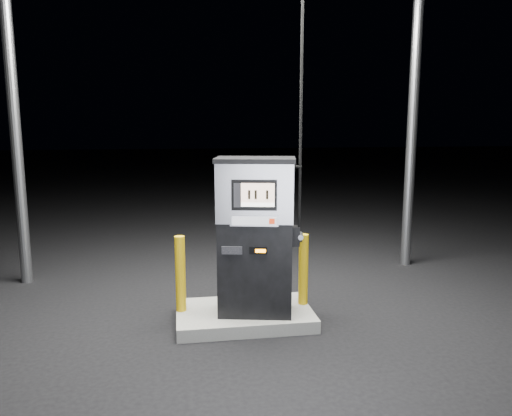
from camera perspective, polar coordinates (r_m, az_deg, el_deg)
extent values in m
plane|color=black|center=(6.12, -1.36, -12.82)|extent=(80.00, 80.00, 0.00)
cube|color=#5E5E59|center=(6.09, -1.36, -12.17)|extent=(1.60, 1.00, 0.15)
cylinder|color=gray|center=(7.93, -25.83, 8.08)|extent=(0.16, 0.16, 4.50)
cylinder|color=gray|center=(8.47, 17.41, 8.65)|extent=(0.16, 0.16, 4.50)
cube|color=black|center=(5.81, -0.07, -6.74)|extent=(0.92, 0.65, 1.10)
cube|color=silver|center=(5.62, -0.07, 1.89)|extent=(0.94, 0.67, 0.66)
cube|color=black|center=(5.58, -0.07, 5.52)|extent=(0.98, 0.71, 0.05)
cube|color=black|center=(5.37, -0.21, 1.47)|extent=(0.49, 0.13, 0.33)
cube|color=beige|center=(5.35, 0.20, 1.73)|extent=(0.35, 0.08, 0.21)
cube|color=white|center=(5.37, 0.20, 0.38)|extent=(0.35, 0.08, 0.04)
cube|color=silver|center=(5.42, -0.21, -1.48)|extent=(0.52, 0.14, 0.12)
cube|color=#B0B2B8|center=(5.40, -0.22, -1.51)|extent=(0.47, 0.10, 0.09)
cube|color=#AC250B|center=(5.39, 1.83, -1.53)|extent=(0.06, 0.02, 0.06)
cube|color=black|center=(5.49, 0.25, -4.90)|extent=(0.19, 0.06, 0.08)
cube|color=orange|center=(5.48, 0.52, -4.93)|extent=(0.11, 0.03, 0.04)
cube|color=black|center=(5.51, -2.78, -4.86)|extent=(0.23, 0.07, 0.09)
cube|color=black|center=(5.71, 4.57, -3.19)|extent=(0.12, 0.17, 0.22)
cylinder|color=gray|center=(5.71, 5.11, -3.19)|extent=(0.10, 0.20, 0.06)
cylinder|color=black|center=(5.52, 5.17, 11.74)|extent=(0.04, 0.04, 2.73)
cylinder|color=gold|center=(5.95, -8.63, -7.44)|extent=(0.14, 0.14, 0.90)
cylinder|color=gold|center=(6.14, 5.43, -6.99)|extent=(0.13, 0.13, 0.87)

